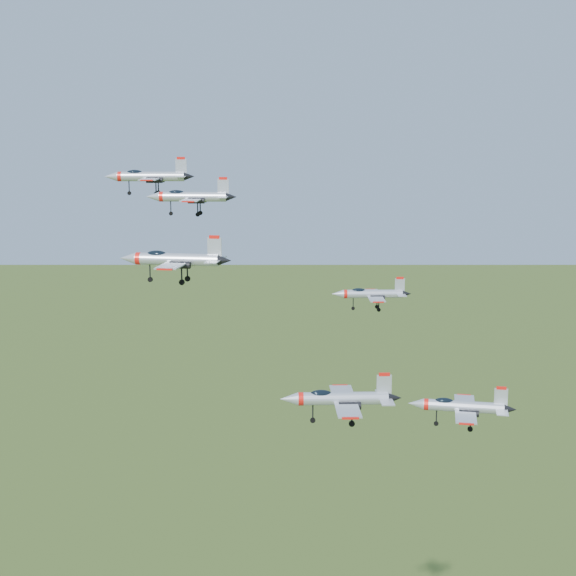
{
  "coord_description": "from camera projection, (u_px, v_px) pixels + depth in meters",
  "views": [
    {
      "loc": [
        -2.34,
        -98.31,
        154.42
      ],
      "look_at": [
        1.4,
        -2.06,
        136.5
      ],
      "focal_mm": 50.0,
      "sensor_mm": 36.0,
      "label": 1
    }
  ],
  "objects": [
    {
      "name": "jet_lead",
      "position": [
        148.0,
        176.0,
        107.79
      ],
      "size": [
        12.17,
        10.01,
        3.26
      ],
      "rotation": [
        0.0,
        0.0,
        -0.02
      ],
      "color": "silver"
    },
    {
      "name": "jet_left_high",
      "position": [
        190.0,
        197.0,
        95.04
      ],
      "size": [
        10.9,
        9.03,
        2.91
      ],
      "rotation": [
        0.0,
        0.0,
        -0.08
      ],
      "color": "silver"
    },
    {
      "name": "jet_right_high",
      "position": [
        174.0,
        259.0,
        79.52
      ],
      "size": [
        11.46,
        9.63,
        3.07
      ],
      "rotation": [
        0.0,
        0.0,
        -0.19
      ],
      "color": "silver"
    },
    {
      "name": "jet_left_low",
      "position": [
        371.0,
        294.0,
        111.05
      ],
      "size": [
        11.08,
        9.11,
        2.97
      ],
      "rotation": [
        0.0,
        0.0,
        -0.02
      ],
      "color": "silver"
    },
    {
      "name": "jet_right_low",
      "position": [
        339.0,
        398.0,
        90.27
      ],
      "size": [
        13.81,
        11.33,
        3.7
      ],
      "rotation": [
        0.0,
        0.0,
        -0.01
      ],
      "color": "silver"
    },
    {
      "name": "jet_trail",
      "position": [
        460.0,
        406.0,
        104.22
      ],
      "size": [
        13.83,
        11.67,
        3.72
      ],
      "rotation": [
        0.0,
        0.0,
        -0.23
      ],
      "color": "silver"
    }
  ]
}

